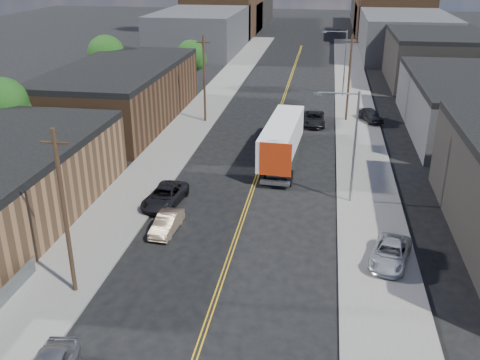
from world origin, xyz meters
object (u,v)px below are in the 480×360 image
(semi_truck, at_px, (283,135))
(car_right_lot_a, at_px, (390,253))
(car_left_b, at_px, (167,223))
(car_left_c, at_px, (165,196))
(car_right_lot_c, at_px, (371,115))
(car_ahead_truck, at_px, (314,119))

(semi_truck, distance_m, car_right_lot_a, 20.26)
(car_left_b, relative_size, car_right_lot_a, 0.84)
(car_left_b, distance_m, car_left_c, 4.53)
(car_right_lot_c, bearing_deg, car_right_lot_a, -113.07)
(car_left_b, xyz_separation_m, car_left_c, (-1.40, 4.31, 0.08))
(car_left_c, xyz_separation_m, car_right_lot_a, (16.62, -6.31, 0.07))
(car_right_lot_c, height_order, car_ahead_truck, car_right_lot_c)
(car_right_lot_a, bearing_deg, car_ahead_truck, 115.34)
(semi_truck, xyz_separation_m, car_ahead_truck, (2.66, 11.43, -1.59))
(car_right_lot_a, relative_size, car_ahead_truck, 0.91)
(semi_truck, bearing_deg, car_left_b, -109.12)
(car_right_lot_a, height_order, car_ahead_truck, car_right_lot_a)
(car_right_lot_a, bearing_deg, car_right_lot_c, 103.08)
(semi_truck, height_order, car_right_lot_a, semi_truck)
(semi_truck, xyz_separation_m, car_right_lot_a, (8.38, -18.39, -1.51))
(semi_truck, bearing_deg, car_ahead_truck, 80.43)
(car_ahead_truck, bearing_deg, car_left_c, -117.43)
(car_right_lot_a, distance_m, car_ahead_truck, 30.36)
(car_right_lot_c, bearing_deg, semi_truck, -145.83)
(car_left_c, xyz_separation_m, car_right_lot_c, (17.40, 25.57, 0.16))
(car_left_c, distance_m, car_right_lot_c, 30.93)
(semi_truck, distance_m, car_right_lot_c, 16.37)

